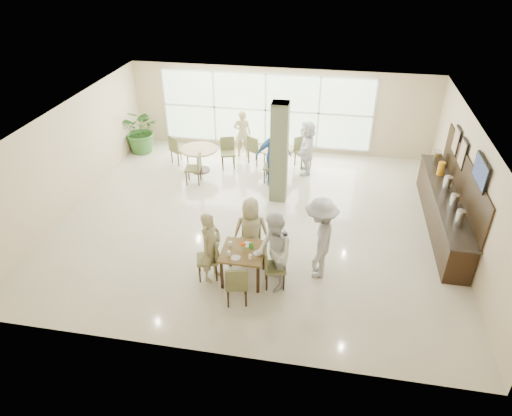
% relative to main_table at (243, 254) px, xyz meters
% --- Properties ---
extents(ground, '(10.00, 10.00, 0.00)m').
position_rel_main_table_xyz_m(ground, '(-0.14, 2.38, -0.65)').
color(ground, beige).
rests_on(ground, ground).
extents(room_shell, '(10.00, 10.00, 10.00)m').
position_rel_main_table_xyz_m(room_shell, '(-0.14, 2.38, 1.05)').
color(room_shell, white).
rests_on(room_shell, ground).
extents(window_bank, '(7.00, 0.04, 7.00)m').
position_rel_main_table_xyz_m(window_bank, '(-0.64, 6.84, 0.75)').
color(window_bank, silver).
rests_on(window_bank, ground).
extents(column, '(0.45, 0.45, 2.80)m').
position_rel_main_table_xyz_m(column, '(0.26, 3.58, 0.75)').
color(column, '#5F6747').
rests_on(column, ground).
extents(main_table, '(0.92, 0.92, 0.75)m').
position_rel_main_table_xyz_m(main_table, '(0.00, 0.00, 0.00)').
color(main_table, brown).
rests_on(main_table, ground).
extents(round_table_left, '(1.13, 1.13, 0.75)m').
position_rel_main_table_xyz_m(round_table_left, '(-2.39, 4.87, -0.07)').
color(round_table_left, brown).
rests_on(round_table_left, ground).
extents(round_table_right, '(1.10, 1.10, 0.75)m').
position_rel_main_table_xyz_m(round_table_right, '(-0.07, 5.35, -0.08)').
color(round_table_right, brown).
rests_on(round_table_right, ground).
extents(chairs_main_table, '(2.03, 1.94, 0.95)m').
position_rel_main_table_xyz_m(chairs_main_table, '(-0.03, -0.04, -0.18)').
color(chairs_main_table, brown).
rests_on(chairs_main_table, ground).
extents(chairs_table_left, '(2.22, 1.80, 0.95)m').
position_rel_main_table_xyz_m(chairs_table_left, '(-2.38, 4.86, -0.18)').
color(chairs_table_left, brown).
rests_on(chairs_table_left, ground).
extents(chairs_table_right, '(2.13, 1.73, 0.95)m').
position_rel_main_table_xyz_m(chairs_table_right, '(-0.02, 5.35, -0.18)').
color(chairs_table_right, brown).
rests_on(chairs_table_right, ground).
extents(tabletop_clutter, '(0.77, 0.70, 0.21)m').
position_rel_main_table_xyz_m(tabletop_clutter, '(-0.01, -0.04, 0.16)').
color(tabletop_clutter, white).
rests_on(tabletop_clutter, main_table).
extents(buffet_counter, '(0.64, 4.70, 1.95)m').
position_rel_main_table_xyz_m(buffet_counter, '(4.56, 2.89, -0.10)').
color(buffet_counter, black).
rests_on(buffet_counter, ground).
extents(wall_tv, '(0.06, 1.00, 0.58)m').
position_rel_main_table_xyz_m(wall_tv, '(4.80, 1.78, 1.50)').
color(wall_tv, black).
rests_on(wall_tv, ground).
extents(framed_art_a, '(0.05, 0.55, 0.70)m').
position_rel_main_table_xyz_m(framed_art_a, '(4.81, 3.38, 1.20)').
color(framed_art_a, black).
rests_on(framed_art_a, ground).
extents(framed_art_b, '(0.05, 0.55, 0.70)m').
position_rel_main_table_xyz_m(framed_art_b, '(4.81, 4.18, 1.20)').
color(framed_art_b, black).
rests_on(framed_art_b, ground).
extents(potted_plant, '(1.54, 1.54, 1.56)m').
position_rel_main_table_xyz_m(potted_plant, '(-4.68, 5.89, 0.13)').
color(potted_plant, '#326729').
rests_on(potted_plant, ground).
extents(teen_left, '(0.57, 0.69, 1.63)m').
position_rel_main_table_xyz_m(teen_left, '(-0.68, -0.08, 0.16)').
color(teen_left, tan).
rests_on(teen_left, ground).
extents(teen_far, '(0.86, 0.58, 1.61)m').
position_rel_main_table_xyz_m(teen_far, '(0.04, 0.68, 0.15)').
color(teen_far, tan).
rests_on(teen_far, ground).
extents(teen_right, '(0.96, 1.06, 1.78)m').
position_rel_main_table_xyz_m(teen_right, '(0.67, -0.11, 0.24)').
color(teen_right, white).
rests_on(teen_right, ground).
extents(teen_standing, '(0.76, 1.26, 1.90)m').
position_rel_main_table_xyz_m(teen_standing, '(1.57, 0.45, 0.30)').
color(teen_standing, '#A6A6A8').
rests_on(teen_standing, ground).
extents(adult_a, '(1.20, 0.94, 1.80)m').
position_rel_main_table_xyz_m(adult_a, '(-0.01, 4.44, 0.25)').
color(adult_a, '#3B71B2').
rests_on(adult_a, ground).
extents(adult_b, '(0.72, 1.59, 1.69)m').
position_rel_main_table_xyz_m(adult_b, '(0.89, 5.34, 0.19)').
color(adult_b, white).
rests_on(adult_b, ground).
extents(adult_standing, '(0.63, 0.46, 1.59)m').
position_rel_main_table_xyz_m(adult_standing, '(-1.28, 6.15, 0.14)').
color(adult_standing, tan).
rests_on(adult_standing, ground).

